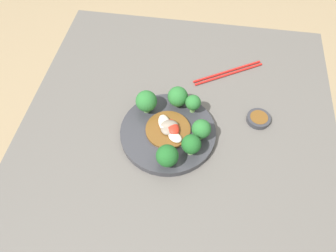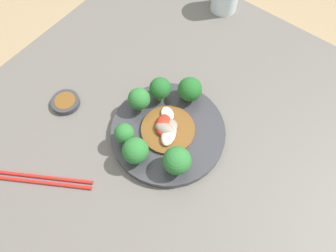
% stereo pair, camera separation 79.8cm
% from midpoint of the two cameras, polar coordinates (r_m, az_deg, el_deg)
% --- Properties ---
extents(ground_plane, '(8.00, 8.00, 0.00)m').
position_cam_midpoint_polar(ground_plane, '(1.44, -6.46, -29.58)').
color(ground_plane, '#9E8460').
extents(table, '(0.96, 0.86, 0.73)m').
position_cam_midpoint_polar(table, '(1.07, -8.71, -30.00)').
color(table, '#5B5651').
rests_on(table, ground_plane).
extents(plate, '(0.25, 0.25, 0.02)m').
position_cam_midpoint_polar(plate, '(0.70, -11.49, -31.63)').
color(plate, '#333338').
rests_on(plate, table).
extents(broccoli_west, '(0.05, 0.05, 0.06)m').
position_cam_midpoint_polar(broccoli_west, '(0.65, -6.79, -24.72)').
color(broccoli_west, '#7AAD5B').
rests_on(broccoli_west, plate).
extents(broccoli_southeast, '(0.04, 0.04, 0.06)m').
position_cam_midpoint_polar(broccoli_southeast, '(0.68, -21.44, -32.73)').
color(broccoli_southeast, '#7AAD5B').
rests_on(broccoli_southeast, plate).
extents(broccoli_east, '(0.06, 0.06, 0.06)m').
position_cam_midpoint_polar(broccoli_east, '(0.68, -19.71, -36.37)').
color(broccoli_east, '#7AAD5B').
rests_on(broccoli_east, plate).
extents(broccoli_southwest, '(0.05, 0.05, 0.06)m').
position_cam_midpoint_polar(broccoli_southwest, '(0.65, -13.12, -24.19)').
color(broccoli_southwest, '#89B76B').
rests_on(broccoli_southwest, plate).
extents(broccoli_south, '(0.05, 0.05, 0.06)m').
position_cam_midpoint_polar(broccoli_south, '(0.67, -17.68, -26.08)').
color(broccoli_south, '#70A356').
rests_on(broccoli_south, plate).
extents(broccoli_northeast, '(0.06, 0.06, 0.07)m').
position_cam_midpoint_polar(broccoli_northeast, '(0.66, -11.39, -39.56)').
color(broccoli_northeast, '#70A356').
rests_on(broccoli_northeast, plate).
extents(stirfry_center, '(0.12, 0.12, 0.03)m').
position_cam_midpoint_polar(stirfry_center, '(0.68, -12.03, -31.69)').
color(stirfry_center, brown).
rests_on(stirfry_center, plate).
extents(chopsticks, '(0.14, 0.21, 0.01)m').
position_cam_midpoint_polar(chopsticks, '(0.81, -36.00, -34.94)').
color(chopsticks, red).
rests_on(chopsticks, table).
extents(sauce_dish, '(0.07, 0.07, 0.02)m').
position_cam_midpoint_polar(sauce_dish, '(0.78, -30.03, -22.40)').
color(sauce_dish, '#333338').
rests_on(sauce_dish, table).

